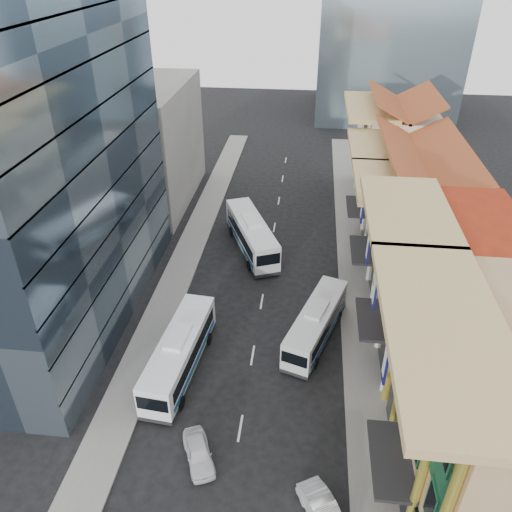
# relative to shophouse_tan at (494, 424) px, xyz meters

# --- Properties ---
(sidewalk_right) EXTENTS (3.00, 90.00, 0.15)m
(sidewalk_right) POSITION_rel_shophouse_tan_xyz_m (-5.50, 17.00, -5.92)
(sidewalk_right) COLOR slate
(sidewalk_right) RESTS_ON ground
(sidewalk_left) EXTENTS (3.00, 90.00, 0.15)m
(sidewalk_left) POSITION_rel_shophouse_tan_xyz_m (-22.50, 17.00, -5.92)
(sidewalk_left) COLOR slate
(sidewalk_left) RESTS_ON ground
(shophouse_tan) EXTENTS (8.00, 14.00, 12.00)m
(shophouse_tan) POSITION_rel_shophouse_tan_xyz_m (0.00, 0.00, 0.00)
(shophouse_tan) COLOR tan
(shophouse_tan) RESTS_ON ground
(shophouse_red) EXTENTS (8.00, 10.00, 12.00)m
(shophouse_red) POSITION_rel_shophouse_tan_xyz_m (0.00, 12.00, 0.00)
(shophouse_red) COLOR maroon
(shophouse_red) RESTS_ON ground
(shophouse_cream_near) EXTENTS (8.00, 9.00, 10.00)m
(shophouse_cream_near) POSITION_rel_shophouse_tan_xyz_m (0.00, 21.50, -1.00)
(shophouse_cream_near) COLOR beige
(shophouse_cream_near) RESTS_ON ground
(shophouse_cream_mid) EXTENTS (8.00, 9.00, 10.00)m
(shophouse_cream_mid) POSITION_rel_shophouse_tan_xyz_m (0.00, 30.50, -1.00)
(shophouse_cream_mid) COLOR beige
(shophouse_cream_mid) RESTS_ON ground
(shophouse_cream_far) EXTENTS (8.00, 12.00, 11.00)m
(shophouse_cream_far) POSITION_rel_shophouse_tan_xyz_m (0.00, 41.00, -0.50)
(shophouse_cream_far) COLOR beige
(shophouse_cream_far) RESTS_ON ground
(office_tower) EXTENTS (12.00, 26.00, 30.00)m
(office_tower) POSITION_rel_shophouse_tan_xyz_m (-31.00, 14.00, 9.00)
(office_tower) COLOR #364757
(office_tower) RESTS_ON ground
(office_block_far) EXTENTS (10.00, 18.00, 14.00)m
(office_block_far) POSITION_rel_shophouse_tan_xyz_m (-30.00, 37.00, 1.00)
(office_block_far) COLOR gray
(office_block_far) RESTS_ON ground
(bus_left_near) EXTENTS (3.50, 10.92, 3.44)m
(bus_left_near) POSITION_rel_shophouse_tan_xyz_m (-19.19, 7.89, -4.28)
(bus_left_near) COLOR white
(bus_left_near) RESTS_ON ground
(bus_left_far) EXTENTS (6.96, 11.66, 3.69)m
(bus_left_far) POSITION_rel_shophouse_tan_xyz_m (-16.00, 25.91, -4.15)
(bus_left_far) COLOR silver
(bus_left_far) RESTS_ON ground
(bus_right) EXTENTS (5.31, 10.12, 3.17)m
(bus_right) POSITION_rel_shophouse_tan_xyz_m (-9.17, 12.60, -4.41)
(bus_right) COLOR silver
(bus_right) RESTS_ON ground
(sedan_left) EXTENTS (2.95, 4.09, 1.29)m
(sedan_left) POSITION_rel_shophouse_tan_xyz_m (-16.23, 0.36, -5.36)
(sedan_left) COLOR silver
(sedan_left) RESTS_ON ground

